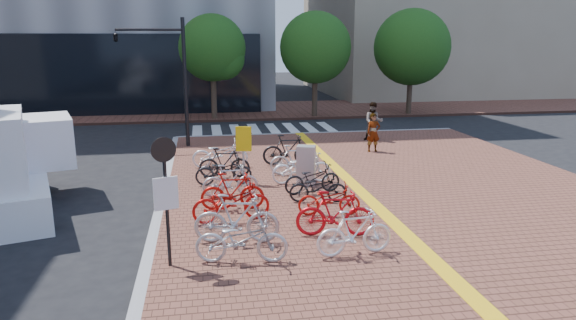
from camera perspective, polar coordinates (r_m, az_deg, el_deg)
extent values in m
plane|color=black|center=(13.75, 2.45, -6.79)|extent=(120.00, 120.00, 0.00)
cube|color=brown|center=(10.62, 25.16, -14.07)|extent=(14.00, 34.00, 0.15)
cube|color=yellow|center=(10.07, 20.36, -14.60)|extent=(0.40, 34.00, 0.01)
cube|color=gray|center=(25.70, 3.44, 2.92)|extent=(14.00, 0.25, 0.15)
cube|color=brown|center=(34.05, -4.95, 5.48)|extent=(70.00, 8.00, 0.15)
cube|color=silver|center=(27.04, -10.05, 3.11)|extent=(0.50, 4.00, 0.01)
cube|color=silver|center=(27.05, -7.93, 3.19)|extent=(0.50, 4.00, 0.01)
cube|color=silver|center=(27.09, -5.81, 3.27)|extent=(0.50, 4.00, 0.01)
cube|color=silver|center=(27.17, -3.71, 3.34)|extent=(0.50, 4.00, 0.01)
cube|color=silver|center=(27.29, -1.61, 3.40)|extent=(0.50, 4.00, 0.01)
cube|color=silver|center=(27.45, 0.46, 3.47)|extent=(0.50, 4.00, 0.01)
cube|color=silver|center=(27.64, 2.50, 3.52)|extent=(0.50, 4.00, 0.01)
cube|color=silver|center=(27.86, 4.52, 3.57)|extent=(0.50, 4.00, 0.01)
cylinder|color=#38281E|center=(30.31, -8.24, 7.03)|extent=(0.32, 0.32, 2.60)
sphere|color=#194714|center=(30.13, -8.42, 12.23)|extent=(3.80, 3.80, 3.80)
sphere|color=#194714|center=(29.87, -7.19, 11.11)|extent=(2.40, 2.40, 2.40)
cylinder|color=#38281E|center=(31.04, 2.99, 7.30)|extent=(0.32, 0.32, 2.60)
sphere|color=#194714|center=(30.87, 3.05, 12.38)|extent=(4.20, 4.20, 4.20)
sphere|color=#194714|center=(30.73, 4.28, 11.24)|extent=(2.40, 2.40, 2.40)
cylinder|color=#38281E|center=(32.86, 13.34, 7.30)|extent=(0.32, 0.32, 2.60)
sphere|color=#194714|center=(32.70, 13.60, 12.09)|extent=(4.60, 4.60, 4.60)
sphere|color=#194714|center=(32.68, 14.74, 10.97)|extent=(2.40, 2.40, 2.40)
imported|color=#BBBBC0|center=(10.85, -5.19, -8.77)|extent=(2.02, 0.96, 1.02)
imported|color=#AEAEB2|center=(11.81, -5.73, -6.50)|extent=(2.02, 0.85, 1.17)
imported|color=#B6100D|center=(13.20, -6.32, -4.64)|extent=(2.08, 0.97, 1.05)
imported|color=#B3130C|center=(14.10, -6.19, -3.46)|extent=(1.77, 0.59, 1.05)
imported|color=#BABABF|center=(15.23, -6.43, -2.30)|extent=(1.67, 0.53, 0.99)
imported|color=black|center=(16.50, -7.17, -1.17)|extent=(1.81, 0.65, 0.95)
imported|color=black|center=(17.36, -7.08, -0.30)|extent=(1.75, 0.68, 1.03)
imported|color=white|center=(18.68, -7.55, 0.71)|extent=(2.02, 0.77, 1.05)
imported|color=white|center=(11.23, 7.41, -8.00)|extent=(1.77, 0.66, 1.04)
imported|color=red|center=(12.22, 5.26, -5.93)|extent=(1.93, 0.84, 1.12)
imported|color=#B1140C|center=(13.65, 4.59, -4.39)|extent=(1.71, 0.77, 0.87)
imported|color=black|center=(14.70, 3.35, -3.07)|extent=(1.71, 0.81, 0.86)
imported|color=black|center=(15.52, 2.73, -2.05)|extent=(1.83, 0.86, 0.93)
imported|color=white|center=(16.58, 1.51, -0.83)|extent=(2.03, 0.87, 1.04)
imported|color=silver|center=(17.62, 0.78, 0.03)|extent=(1.75, 0.55, 1.04)
imported|color=black|center=(18.94, 0.04, 1.15)|extent=(1.94, 0.67, 1.14)
imported|color=gray|center=(21.44, 9.47, 3.02)|extent=(0.60, 0.41, 1.59)
imported|color=#4B4D5F|center=(23.80, 9.48, 4.24)|extent=(1.00, 0.87, 1.76)
cube|color=silver|center=(16.42, 2.02, -0.58)|extent=(0.68, 0.59, 1.26)
cylinder|color=#B7B7BC|center=(16.61, -4.97, 0.51)|extent=(0.08, 0.08, 1.81)
cube|color=yellow|center=(16.44, -4.99, 2.35)|extent=(0.50, 0.13, 0.80)
cylinder|color=black|center=(10.65, -13.33, -4.72)|extent=(0.09, 0.09, 2.69)
cylinder|color=black|center=(10.31, -13.68, 1.13)|extent=(0.49, 0.18, 0.50)
cube|color=silver|center=(10.54, -13.42, -3.65)|extent=(0.48, 0.18, 0.67)
cylinder|color=black|center=(22.50, -11.34, 8.36)|extent=(0.16, 0.16, 5.43)
cylinder|color=black|center=(22.51, -15.16, 13.82)|extent=(2.72, 0.11, 0.11)
imported|color=black|center=(22.67, -18.62, 12.90)|extent=(0.24, 1.12, 0.45)
cube|color=white|center=(16.19, -28.80, -3.48)|extent=(3.52, 5.44, 1.01)
cube|color=white|center=(17.35, -29.14, 1.70)|extent=(2.66, 2.66, 1.45)
cylinder|color=black|center=(17.93, -25.60, -1.99)|extent=(0.47, 0.82, 0.78)
cylinder|color=black|center=(14.49, -25.16, -5.40)|extent=(0.47, 0.82, 0.78)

